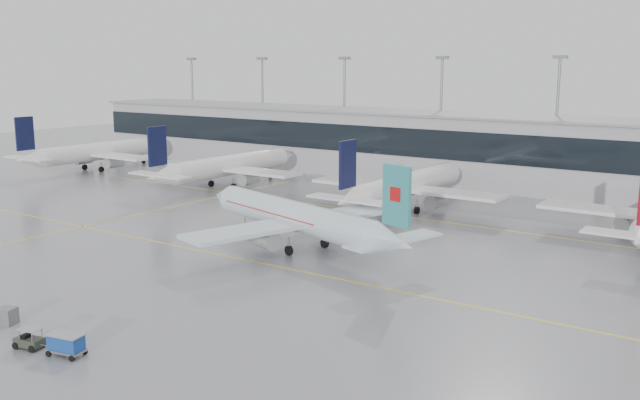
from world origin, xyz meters
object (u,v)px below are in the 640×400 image
Objects in this scene: gse_unit at (7,316)px; baggage_cart at (66,343)px; baggage_tug at (29,341)px; air_canada_jet at (300,218)px.

baggage_cart is at bearing -24.78° from gse_unit.
baggage_tug is 3.63m from baggage_cart.
air_canada_jet reaches higher than baggage_cart.
air_canada_jet reaches higher than baggage_tug.
baggage_tug is at bearing -180.00° from baggage_cart.
baggage_cart is at bearing 0.00° from baggage_tug.
gse_unit is (-5.53, -33.36, -2.98)m from air_canada_jet.
baggage_cart is (3.52, 0.74, 0.43)m from baggage_tug.
baggage_cart is at bearing 112.76° from air_canada_jet.
gse_unit is (-9.58, 1.18, -0.29)m from baggage_cart.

